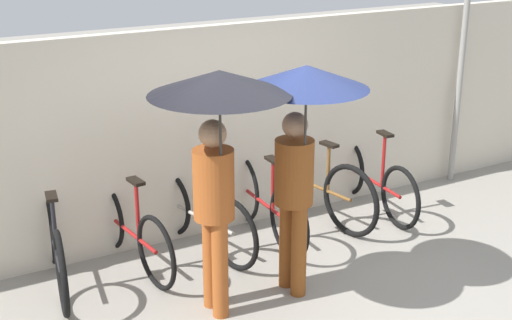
{
  "coord_description": "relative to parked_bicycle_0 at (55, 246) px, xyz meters",
  "views": [
    {
      "loc": [
        -2.9,
        -3.91,
        3.07
      ],
      "look_at": [
        0.0,
        1.21,
        1.0
      ],
      "focal_mm": 50.0,
      "sensor_mm": 36.0,
      "label": 1
    }
  ],
  "objects": [
    {
      "name": "parked_bicycle_5",
      "position": [
        3.38,
        -0.02,
        -0.02
      ],
      "size": [
        0.44,
        1.68,
        1.0
      ],
      "rotation": [
        0.0,
        0.0,
        1.47
      ],
      "color": "black",
      "rests_on": "ground"
    },
    {
      "name": "parked_bicycle_4",
      "position": [
        2.7,
        0.06,
        0.02
      ],
      "size": [
        0.47,
        1.72,
        1.1
      ],
      "rotation": [
        0.0,
        0.0,
        1.73
      ],
      "color": "black",
      "rests_on": "ground"
    },
    {
      "name": "parked_bicycle_3",
      "position": [
        2.03,
        -0.05,
        0.0
      ],
      "size": [
        0.44,
        1.69,
        1.04
      ],
      "rotation": [
        0.0,
        0.0,
        1.52
      ],
      "color": "black",
      "rests_on": "ground"
    },
    {
      "name": "pedestrian_center",
      "position": [
        1.72,
        -1.16,
        1.17
      ],
      "size": [
        0.96,
        0.96,
        1.97
      ],
      "rotation": [
        0.0,
        0.0,
        3.18
      ],
      "color": "brown",
      "rests_on": "ground"
    },
    {
      "name": "parked_bicycle_1",
      "position": [
        0.67,
        0.02,
        -0.02
      ],
      "size": [
        0.44,
        1.63,
        0.99
      ],
      "rotation": [
        0.0,
        0.0,
        1.68
      ],
      "color": "black",
      "rests_on": "ground"
    },
    {
      "name": "awning_pole",
      "position": [
        4.77,
        0.21,
        0.76
      ],
      "size": [
        0.07,
        0.07,
        2.27
      ],
      "color": "gray",
      "rests_on": "ground"
    },
    {
      "name": "parked_bicycle_2",
      "position": [
        1.35,
        0.0,
        -0.01
      ],
      "size": [
        0.51,
        1.64,
        0.99
      ],
      "rotation": [
        0.0,
        0.0,
        1.78
      ],
      "color": "black",
      "rests_on": "ground"
    },
    {
      "name": "back_wall",
      "position": [
        1.69,
        0.38,
        0.66
      ],
      "size": [
        11.38,
        0.12,
        2.06
      ],
      "color": "beige",
      "rests_on": "ground"
    },
    {
      "name": "parked_bicycle_0",
      "position": [
        0.0,
        0.0,
        0.0
      ],
      "size": [
        0.46,
        1.65,
        1.04
      ],
      "rotation": [
        0.0,
        0.0,
        1.41
      ],
      "color": "black",
      "rests_on": "ground"
    },
    {
      "name": "pedestrian_leading",
      "position": [
        1.0,
        -1.14,
        1.23
      ],
      "size": [
        1.04,
        1.04,
        2.01
      ],
      "rotation": [
        0.0,
        0.0,
        3.11
      ],
      "color": "#9E4C1E",
      "rests_on": "ground"
    }
  ]
}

